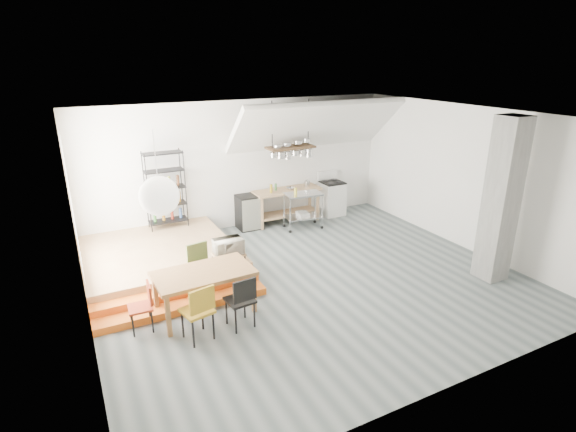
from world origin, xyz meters
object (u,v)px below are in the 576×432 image
dining_table (204,276)px  stove (332,198)px  mini_fridge (248,212)px  rolling_cart (303,206)px

dining_table → stove: bearing=33.2°
stove → mini_fridge: stove is taller
stove → rolling_cart: 1.36m
stove → rolling_cart: stove is taller
stove → rolling_cart: bearing=-154.9°
stove → dining_table: 5.77m
stove → dining_table: size_ratio=0.70×
stove → rolling_cart: size_ratio=1.17×
rolling_cart → stove: bearing=32.5°
stove → rolling_cart: (-1.23, -0.58, 0.12)m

